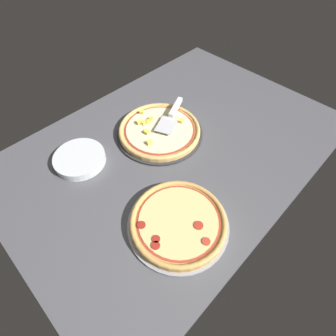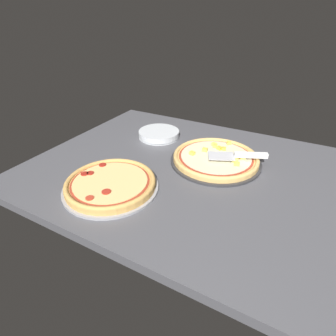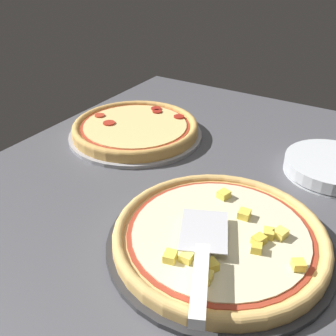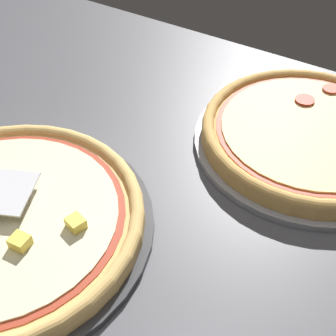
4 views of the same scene
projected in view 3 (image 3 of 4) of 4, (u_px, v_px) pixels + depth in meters
The scene contains 7 objects.
ground_plane at pixel (170, 233), 74.76cm from camera, with size 149.29×103.23×3.60cm, color #4C4C51.
pizza_pan_front at pixel (218, 245), 68.61cm from camera, with size 39.66×39.66×1.00cm, color #2D2D30.
pizza_front at pixel (219, 237), 67.63cm from camera, with size 37.28×37.28×3.47cm.
pizza_pan_back at pixel (136, 134), 106.31cm from camera, with size 35.74×35.74×1.00cm, color #939399.
pizza_back at pixel (135, 127), 105.25cm from camera, with size 33.60×33.60×3.00cm.
serving_spatula at pixel (201, 268), 57.39cm from camera, with size 24.62×14.73×2.00cm.
plate_stack at pixel (332, 167), 89.04cm from camera, with size 21.32×21.32×3.50cm.
Camera 3 is at (-49.35, -30.11, 47.21)cm, focal length 42.00 mm.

